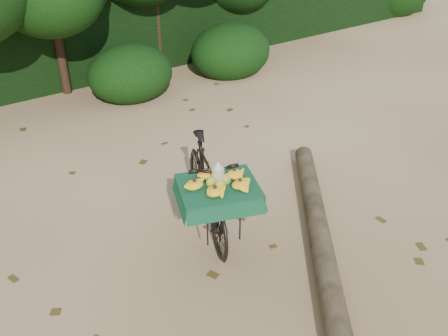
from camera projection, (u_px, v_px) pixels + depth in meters
ground at (178, 231)px, 6.00m from camera, size 80.00×80.00×0.00m
vendor_bicycle at (207, 187)px, 5.77m from camera, size 1.35×2.06×1.19m
fallen_log at (317, 224)px, 5.90m from camera, size 2.45×2.99×0.26m
hedge_backdrop at (21, 43)px, 9.92m from camera, size 26.00×1.80×1.80m
bush_clumps at (83, 87)px, 9.01m from camera, size 8.80×1.70×0.90m
leaf_litter at (154, 206)px, 6.45m from camera, size 7.00×7.30×0.01m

